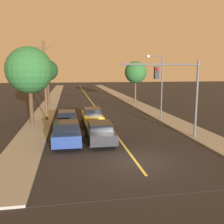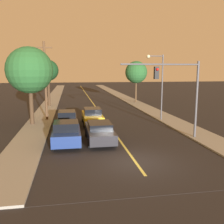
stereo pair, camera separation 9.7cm
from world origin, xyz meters
name	(u,v)px [view 1 (the left image)]	position (x,y,z in m)	size (l,w,h in m)	color
ground_plane	(136,162)	(0.00, 0.00, 0.00)	(200.00, 200.00, 0.00)	black
road_surface	(88,97)	(0.00, 36.00, 0.01)	(10.95, 80.00, 0.01)	black
sidewalk_left	(53,98)	(-6.72, 36.00, 0.06)	(2.50, 80.00, 0.12)	gray
sidewalk_right	(121,96)	(6.72, 36.00, 0.06)	(2.50, 80.00, 0.12)	gray
car_near_lane_front	(100,131)	(-1.53, 4.56, 0.78)	(1.98, 5.01, 1.49)	black
car_near_lane_second	(92,116)	(-1.53, 10.52, 0.83)	(1.91, 4.75, 1.65)	gold
car_outer_lane_front	(67,133)	(-3.94, 4.15, 0.84)	(2.04, 4.05, 1.69)	navy
car_outer_lane_second	(67,119)	(-3.94, 9.50, 0.81)	(1.86, 4.54, 1.59)	black
traffic_signal_mast	(179,85)	(4.38, 4.23, 4.14)	(6.01, 0.42, 5.79)	#47474C
streetlamp_right	(158,78)	(5.39, 11.39, 4.45)	(1.80, 0.36, 6.69)	#47474C
utility_pole_left	(45,80)	(-6.07, 13.24, 4.27)	(1.60, 0.24, 7.98)	#513823
tree_left_near	(47,71)	(-6.66, 24.01, 5.19)	(3.02, 3.02, 6.64)	#3D2B1C
tree_left_far	(29,70)	(-7.29, 11.31, 5.23)	(4.35, 4.35, 7.31)	#3D2B1C
tree_right_near	(136,72)	(6.93, 25.87, 4.94)	(3.51, 3.51, 6.59)	#4C3823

